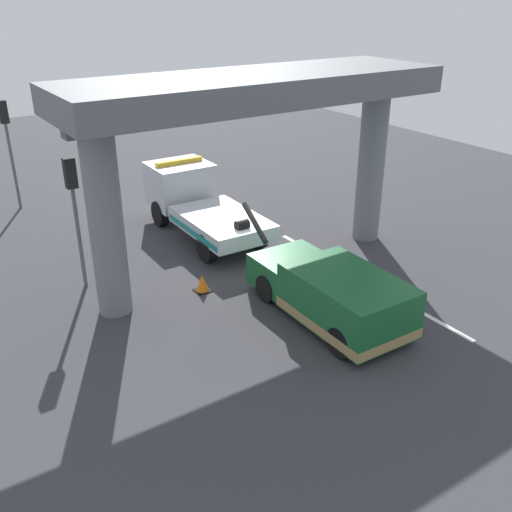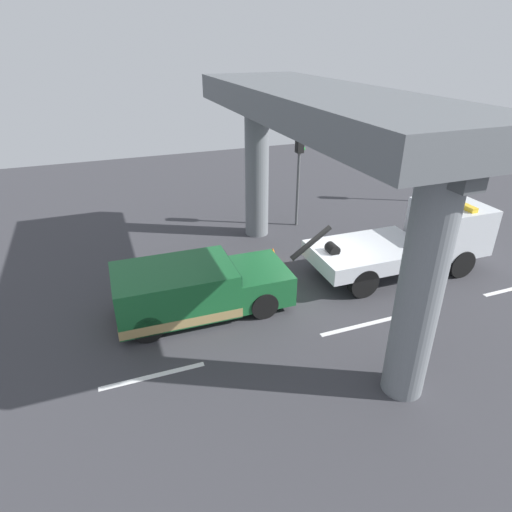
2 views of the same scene
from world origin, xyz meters
name	(u,v)px [view 1 (image 1 of 2)]	position (x,y,z in m)	size (l,w,h in m)	color
ground_plane	(249,265)	(0.00, 0.00, -0.05)	(60.00, 40.00, 0.10)	#38383D
lane_stripe_west	(436,320)	(-6.00, -2.42, 0.00)	(2.60, 0.16, 0.01)	silver
lane_stripe_mid	(305,248)	(0.00, -2.42, 0.00)	(2.60, 0.16, 0.01)	silver
lane_stripe_east	(221,201)	(6.00, -2.42, 0.00)	(2.60, 0.16, 0.01)	silver
tow_truck_white	(197,200)	(3.66, -0.01, 1.20)	(7.27, 2.50, 2.46)	silver
towed_van_green	(333,295)	(-4.32, 0.00, 0.78)	(5.23, 2.28, 1.58)	#195B2D
overpass_structure	(256,112)	(-0.47, 0.00, 5.19)	(3.60, 11.82, 6.29)	slate
traffic_light_near	(73,195)	(1.52, 5.15, 3.02)	(0.39, 0.32, 4.13)	#515456
traffic_light_far	(7,131)	(10.02, 5.15, 3.27)	(0.39, 0.32, 4.50)	#515456
traffic_cone_orange	(202,283)	(-0.84, 2.25, 0.26)	(0.47, 0.47, 0.56)	orange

